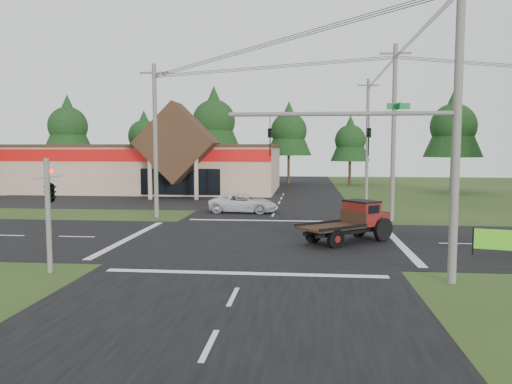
# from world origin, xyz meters

# --- Properties ---
(ground) EXTENTS (120.00, 120.00, 0.00)m
(ground) POSITION_xyz_m (0.00, 0.00, 0.00)
(ground) COLOR #273E16
(ground) RESTS_ON ground
(road_ns) EXTENTS (12.00, 120.00, 0.02)m
(road_ns) POSITION_xyz_m (0.00, 0.00, 0.01)
(road_ns) COLOR black
(road_ns) RESTS_ON ground
(road_ew) EXTENTS (120.00, 12.00, 0.02)m
(road_ew) POSITION_xyz_m (0.00, 0.00, 0.01)
(road_ew) COLOR black
(road_ew) RESTS_ON ground
(parking_apron) EXTENTS (28.00, 14.00, 0.02)m
(parking_apron) POSITION_xyz_m (-14.00, 19.00, 0.01)
(parking_apron) COLOR black
(parking_apron) RESTS_ON ground
(cvs_building) EXTENTS (30.40, 18.20, 9.19)m
(cvs_building) POSITION_xyz_m (-15.70, 29.57, 2.78)
(cvs_building) COLOR tan
(cvs_building) RESTS_ON ground
(traffic_signal_mast) EXTENTS (8.12, 0.24, 7.00)m
(traffic_signal_mast) POSITION_xyz_m (5.82, -7.50, 4.43)
(traffic_signal_mast) COLOR #595651
(traffic_signal_mast) RESTS_ON ground
(traffic_signal_corner) EXTENTS (0.53, 2.48, 4.40)m
(traffic_signal_corner) POSITION_xyz_m (-7.50, -7.32, 3.52)
(traffic_signal_corner) COLOR #595651
(traffic_signal_corner) RESTS_ON ground
(utility_pole_nr) EXTENTS (2.00, 0.30, 11.00)m
(utility_pole_nr) POSITION_xyz_m (7.50, -7.50, 5.64)
(utility_pole_nr) COLOR #595651
(utility_pole_nr) RESTS_ON ground
(utility_pole_nw) EXTENTS (2.00, 0.30, 10.50)m
(utility_pole_nw) POSITION_xyz_m (-8.00, 8.00, 5.39)
(utility_pole_nw) COLOR #595651
(utility_pole_nw) RESTS_ON ground
(utility_pole_ne) EXTENTS (2.00, 0.30, 11.50)m
(utility_pole_ne) POSITION_xyz_m (8.00, 8.00, 5.89)
(utility_pole_ne) COLOR #595651
(utility_pole_ne) RESTS_ON ground
(utility_pole_n) EXTENTS (2.00, 0.30, 11.20)m
(utility_pole_n) POSITION_xyz_m (8.00, 22.00, 5.74)
(utility_pole_n) COLOR #595651
(utility_pole_n) RESTS_ON ground
(tree_row_a) EXTENTS (6.72, 6.72, 12.12)m
(tree_row_a) POSITION_xyz_m (-30.00, 40.00, 8.05)
(tree_row_a) COLOR #332316
(tree_row_a) RESTS_ON ground
(tree_row_b) EXTENTS (5.60, 5.60, 10.10)m
(tree_row_b) POSITION_xyz_m (-20.00, 42.00, 6.70)
(tree_row_b) COLOR #332316
(tree_row_b) RESTS_ON ground
(tree_row_c) EXTENTS (7.28, 7.28, 13.13)m
(tree_row_c) POSITION_xyz_m (-10.00, 41.00, 8.72)
(tree_row_c) COLOR #332316
(tree_row_c) RESTS_ON ground
(tree_row_d) EXTENTS (6.16, 6.16, 11.11)m
(tree_row_d) POSITION_xyz_m (0.00, 42.00, 7.38)
(tree_row_d) COLOR #332316
(tree_row_d) RESTS_ON ground
(tree_row_e) EXTENTS (5.04, 5.04, 9.09)m
(tree_row_e) POSITION_xyz_m (8.00, 40.00, 6.03)
(tree_row_e) COLOR #332316
(tree_row_e) RESTS_ON ground
(tree_side_ne) EXTENTS (6.16, 6.16, 11.11)m
(tree_side_ne) POSITION_xyz_m (18.00, 30.00, 7.38)
(tree_side_ne) COLOR #332316
(tree_side_ne) RESTS_ON ground
(antique_flatbed_truck) EXTENTS (5.21, 4.72, 2.14)m
(antique_flatbed_truck) POSITION_xyz_m (4.39, -0.15, 1.07)
(antique_flatbed_truck) COLOR #520F0B
(antique_flatbed_truck) RESTS_ON ground
(white_pickup) EXTENTS (5.17, 2.62, 1.40)m
(white_pickup) POSITION_xyz_m (-2.35, 11.26, 0.70)
(white_pickup) COLOR silver
(white_pickup) RESTS_ON ground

